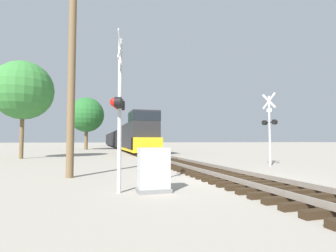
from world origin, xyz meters
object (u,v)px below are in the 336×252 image
object	(u,v)px
tree_far_right	(23,90)
tree_mid_background	(87,115)
crossing_signal_near	(119,105)
utility_pole	(72,71)
freight_train	(120,139)
crossing_signal_far	(270,125)
relay_cabinet	(154,170)

from	to	relation	value
tree_far_right	tree_mid_background	bearing A→B (deg)	78.03
crossing_signal_near	utility_pole	size ratio (longest dim) A/B	0.55
freight_train	crossing_signal_near	world-z (taller)	crossing_signal_near
utility_pole	tree_mid_background	size ratio (longest dim) A/B	0.98
crossing_signal_far	tree_far_right	size ratio (longest dim) A/B	0.52
tree_mid_background	freight_train	bearing A→B (deg)	46.75
crossing_signal_near	crossing_signal_far	bearing A→B (deg)	133.95
crossing_signal_far	utility_pole	distance (m)	11.32
crossing_signal_near	relay_cabinet	size ratio (longest dim) A/B	3.62
freight_train	utility_pole	distance (m)	42.31
tree_far_right	freight_train	bearing A→B (deg)	69.00
relay_cabinet	tree_mid_background	distance (m)	39.37
freight_train	tree_mid_background	xyz separation A→B (m)	(-6.36, -6.76, 4.04)
crossing_signal_far	utility_pole	bearing A→B (deg)	84.17
relay_cabinet	tree_mid_background	bearing A→B (deg)	94.26
crossing_signal_far	relay_cabinet	world-z (taller)	crossing_signal_far
crossing_signal_far	crossing_signal_near	bearing A→B (deg)	105.28
freight_train	relay_cabinet	distance (m)	45.82
freight_train	tree_mid_background	bearing A→B (deg)	-133.25
crossing_signal_near	tree_mid_background	bearing A→B (deg)	-163.56
utility_pole	tree_far_right	bearing A→B (deg)	110.47
crossing_signal_far	utility_pole	world-z (taller)	utility_pole
utility_pole	tree_far_right	distance (m)	14.06
crossing_signal_far	tree_mid_background	world-z (taller)	tree_mid_background
relay_cabinet	tree_mid_background	size ratio (longest dim) A/B	0.15
utility_pole	relay_cabinet	bearing A→B (deg)	-55.76
crossing_signal_far	relay_cabinet	bearing A→B (deg)	109.09
crossing_signal_far	tree_far_right	distance (m)	19.81
freight_train	crossing_signal_far	world-z (taller)	freight_train
tree_far_right	tree_mid_background	world-z (taller)	tree_mid_background
crossing_signal_far	freight_train	bearing A→B (deg)	-8.03
relay_cabinet	tree_far_right	distance (m)	19.29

